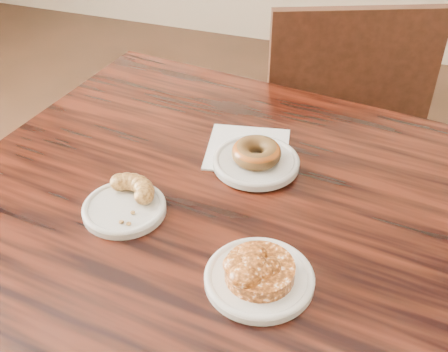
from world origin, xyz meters
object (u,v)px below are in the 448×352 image
(apple_fritter, at_px, (260,268))
(glazed_donut, at_px, (256,153))
(chair_far, at_px, (326,121))
(cruller_fragment, at_px, (123,199))
(cafe_table, at_px, (209,340))

(apple_fritter, bearing_deg, glazed_donut, 107.12)
(glazed_donut, bearing_deg, apple_fritter, -72.88)
(chair_far, distance_m, cruller_fragment, 0.98)
(glazed_donut, relative_size, apple_fritter, 0.64)
(cafe_table, distance_m, glazed_donut, 0.44)
(chair_far, bearing_deg, apple_fritter, 70.78)
(cafe_table, xyz_separation_m, glazed_donut, (0.05, 0.16, 0.41))
(cafe_table, relative_size, glazed_donut, 10.14)
(cafe_table, height_order, glazed_donut, glazed_donut)
(cruller_fragment, bearing_deg, chair_far, 75.84)
(cafe_table, height_order, cruller_fragment, cruller_fragment)
(chair_far, xyz_separation_m, glazed_donut, (-0.04, -0.70, 0.33))
(cafe_table, relative_size, apple_fritter, 6.46)
(cafe_table, xyz_separation_m, chair_far, (0.09, 0.85, 0.08))
(cafe_table, height_order, chair_far, chair_far)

